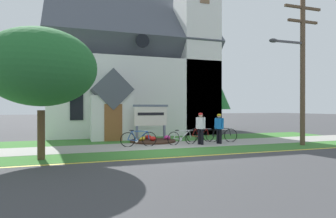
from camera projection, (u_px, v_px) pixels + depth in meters
ground at (146, 141)px, 16.06m from camera, size 140.00×140.00×0.00m
sidewalk_slab at (162, 145)px, 14.22m from camera, size 32.00×2.54×0.01m
grass_verge at (178, 152)px, 12.06m from camera, size 32.00×2.02×0.01m
church_lawn at (148, 139)px, 16.83m from camera, size 24.00×2.95×0.01m
curb_paint_stripe at (189, 156)px, 10.97m from camera, size 28.00×0.16×0.01m
church_building at (135, 72)px, 22.14m from camera, size 12.03×10.53×13.55m
church_sign at (151, 117)px, 16.06m from camera, size 2.06×0.23×2.07m
flower_bed at (153, 141)px, 15.65m from camera, size 2.52×2.52×0.34m
bicycle_white at (182, 137)px, 14.55m from camera, size 1.70×0.30×0.79m
bicycle_yellow at (138, 139)px, 13.79m from camera, size 1.76×0.23×0.83m
bicycle_black at (221, 135)px, 15.65m from camera, size 1.75×0.44×0.84m
bicycle_silver at (200, 135)px, 15.76m from camera, size 1.71×0.08×0.80m
cyclist_in_green_jersey at (201, 126)px, 14.46m from camera, size 0.37×0.71×1.64m
cyclist_in_orange_jersey at (219, 126)px, 14.86m from camera, size 0.36×0.68×1.57m
utility_pole at (301, 62)px, 14.28m from camera, size 3.12×0.28×7.56m
roadside_conifer at (206, 81)px, 24.10m from camera, size 4.05×4.05×6.59m
verge_sapling at (41, 68)px, 10.32m from camera, size 3.99×3.99×4.77m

